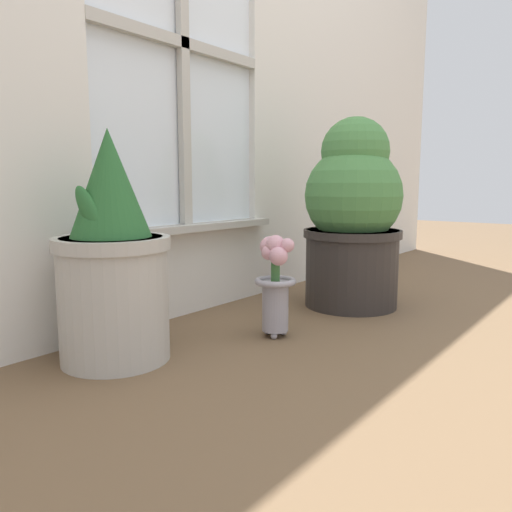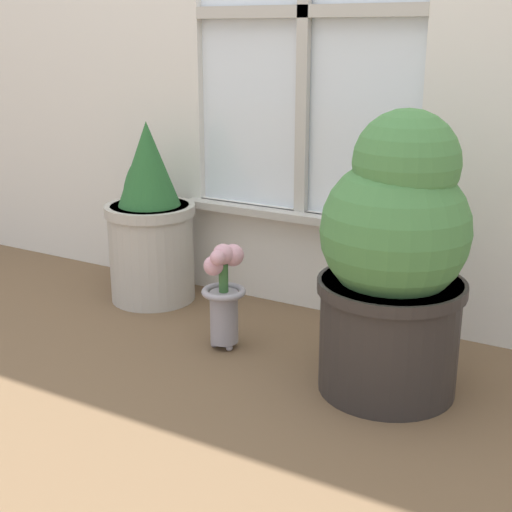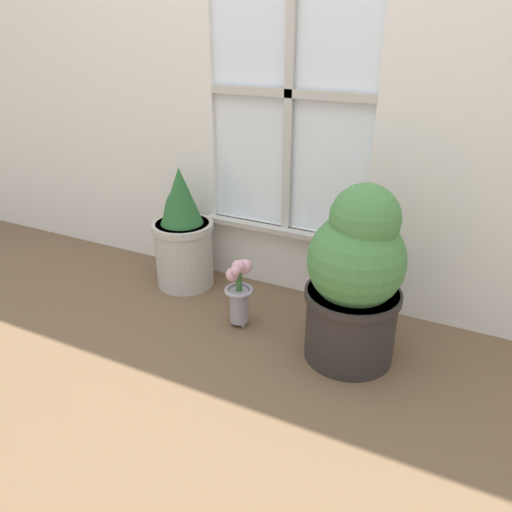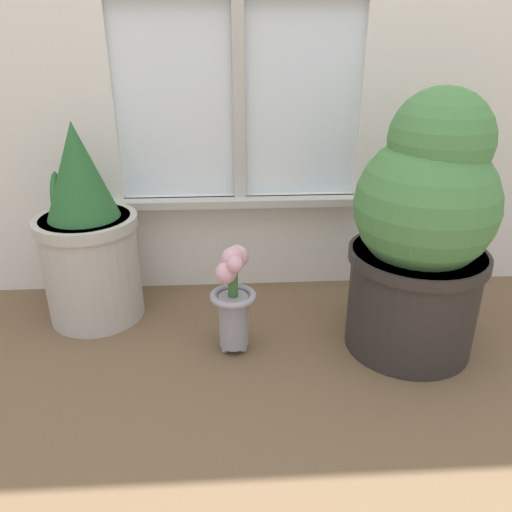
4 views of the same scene
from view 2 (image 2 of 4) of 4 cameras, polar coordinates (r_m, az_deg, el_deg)
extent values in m
plane|color=brown|center=(1.84, -5.57, -10.06)|extent=(10.00, 10.00, 0.00)
cube|color=silver|center=(2.29, 3.67, -0.11)|extent=(0.74, 0.05, 0.31)
cube|color=white|center=(2.20, 4.22, 18.94)|extent=(0.74, 0.02, 1.18)
cube|color=#BCB7AD|center=(2.17, 3.89, 18.96)|extent=(0.04, 0.02, 1.18)
cube|color=#BCB7AD|center=(2.17, 3.89, 18.96)|extent=(0.74, 0.02, 0.04)
cube|color=#BCB7AD|center=(2.21, 3.22, 3.16)|extent=(0.80, 0.06, 0.02)
cylinder|color=#B7B2A8|center=(2.35, -8.34, 0.28)|extent=(0.27, 0.27, 0.32)
cylinder|color=#B7B2A8|center=(2.32, -8.49, 3.68)|extent=(0.29, 0.29, 0.03)
cylinder|color=#38281E|center=(2.31, -8.50, 3.94)|extent=(0.25, 0.25, 0.01)
cone|color=#28602D|center=(2.29, -8.66, 7.31)|extent=(0.20, 0.20, 0.27)
ellipsoid|color=#28602D|center=(2.33, -10.00, 5.78)|extent=(0.05, 0.12, 0.14)
cylinder|color=#2D2826|center=(1.77, 10.56, -6.28)|extent=(0.33, 0.33, 0.28)
cylinder|color=#2D2826|center=(1.73, 10.79, -2.38)|extent=(0.36, 0.36, 0.03)
cylinder|color=#38281E|center=(1.72, 10.81, -2.09)|extent=(0.31, 0.31, 0.01)
sphere|color=#477F42|center=(1.68, 11.05, 2.02)|extent=(0.35, 0.35, 0.35)
sphere|color=#477F42|center=(1.65, 11.93, 7.28)|extent=(0.25, 0.25, 0.25)
ellipsoid|color=#477F42|center=(1.68, 14.58, 1.14)|extent=(0.08, 0.20, 0.25)
sphere|color=#99939E|center=(2.04, -2.10, -6.75)|extent=(0.02, 0.02, 0.02)
sphere|color=#99939E|center=(2.02, -3.36, -7.03)|extent=(0.02, 0.02, 0.02)
sphere|color=#99939E|center=(2.00, -2.16, -7.33)|extent=(0.02, 0.02, 0.02)
cylinder|color=#99939E|center=(1.99, -2.57, -4.88)|extent=(0.08, 0.08, 0.15)
torus|color=#99939E|center=(1.96, -2.60, -2.87)|extent=(0.12, 0.12, 0.02)
cylinder|color=#386633|center=(1.95, -2.62, -1.75)|extent=(0.03, 0.03, 0.08)
sphere|color=#DB9EAD|center=(1.93, -2.64, 0.14)|extent=(0.06, 0.06, 0.06)
sphere|color=#DB9EAD|center=(1.94, -1.87, 0.07)|extent=(0.06, 0.06, 0.06)
sphere|color=#DB9EAD|center=(1.95, -2.69, -0.32)|extent=(0.04, 0.04, 0.04)
sphere|color=#DB9EAD|center=(1.93, -3.42, -0.78)|extent=(0.05, 0.05, 0.05)
sphere|color=#DB9EAD|center=(1.89, -3.09, -0.14)|extent=(0.04, 0.04, 0.04)
camera|label=1|loc=(2.32, -41.12, 3.25)|focal=35.00mm
camera|label=3|loc=(0.35, -118.32, 65.50)|focal=35.00mm
camera|label=4|loc=(1.08, -39.10, 11.10)|focal=35.00mm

